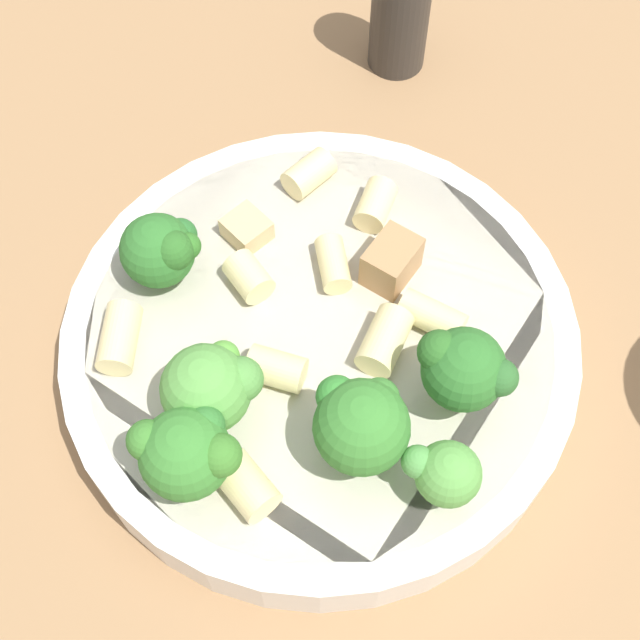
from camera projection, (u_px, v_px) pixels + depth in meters
ground_plane at (320, 361)px, 0.42m from camera, size 2.00×2.00×0.00m
pasta_bowl at (320, 344)px, 0.40m from camera, size 0.23×0.23×0.03m
broccoli_floret_0 at (162, 250)px, 0.39m from camera, size 0.03×0.04×0.04m
broccoli_floret_1 at (440, 476)px, 0.34m from camera, size 0.03×0.03×0.03m
broccoli_floret_2 at (362, 423)px, 0.34m from camera, size 0.04×0.04×0.05m
broccoli_floret_3 at (187, 452)px, 0.34m from camera, size 0.04×0.04×0.04m
broccoli_floret_4 at (209, 384)px, 0.35m from camera, size 0.04×0.04×0.04m
broccoli_floret_5 at (463, 369)px, 0.35m from camera, size 0.04×0.03×0.04m
rigatoni_0 at (309, 174)px, 0.43m from camera, size 0.02×0.03×0.02m
rigatoni_1 at (385, 341)px, 0.38m from camera, size 0.03×0.03×0.02m
rigatoni_2 at (247, 486)px, 0.35m from camera, size 0.03×0.02×0.02m
rigatoni_3 at (432, 316)px, 0.39m from camera, size 0.03×0.03×0.01m
rigatoni_4 at (375, 205)px, 0.42m from camera, size 0.03×0.03×0.02m
rigatoni_5 at (276, 369)px, 0.37m from camera, size 0.03×0.03×0.02m
rigatoni_6 at (249, 277)px, 0.40m from camera, size 0.02×0.02×0.02m
rigatoni_7 at (119, 338)px, 0.38m from camera, size 0.03×0.03×0.02m
rigatoni_8 at (333, 264)px, 0.40m from camera, size 0.03×0.02×0.01m
chicken_chunk_0 at (391, 262)px, 0.40m from camera, size 0.03×0.03×0.02m
chicken_chunk_1 at (252, 226)px, 0.41m from camera, size 0.02×0.02×0.01m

